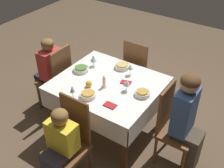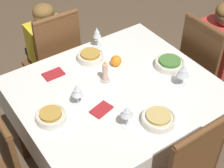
% 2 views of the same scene
% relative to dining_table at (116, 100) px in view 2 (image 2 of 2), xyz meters
% --- Properties ---
extents(ground_plane, '(8.00, 8.00, 0.00)m').
position_rel_dining_table_xyz_m(ground_plane, '(0.00, 0.00, -0.67)').
color(ground_plane, brown).
extents(dining_table, '(1.19, 1.05, 0.77)m').
position_rel_dining_table_xyz_m(dining_table, '(0.00, 0.00, 0.00)').
color(dining_table, white).
rests_on(dining_table, ground_plane).
extents(chair_north, '(0.38, 0.39, 0.99)m').
position_rel_dining_table_xyz_m(chair_north, '(-0.05, 0.76, -0.14)').
color(chair_north, brown).
rests_on(chair_north, ground_plane).
extents(chair_east, '(0.39, 0.38, 0.99)m').
position_rel_dining_table_xyz_m(chair_east, '(0.83, 0.00, -0.14)').
color(chair_east, brown).
rests_on(chair_east, ground_plane).
extents(person_child_yellow, '(0.30, 0.33, 0.98)m').
position_rel_dining_table_xyz_m(person_child_yellow, '(-0.05, 0.93, -0.13)').
color(person_child_yellow, '#383342').
rests_on(person_child_yellow, ground_plane).
extents(person_child_red, '(0.33, 0.30, 1.06)m').
position_rel_dining_table_xyz_m(person_child_red, '(0.99, 0.00, -0.09)').
color(person_child_red, '#282833').
rests_on(person_child_red, ground_plane).
extents(bowl_west, '(0.17, 0.17, 0.06)m').
position_rel_dining_table_xyz_m(bowl_west, '(-0.45, -0.01, 0.12)').
color(bowl_west, silver).
rests_on(bowl_west, dining_table).
extents(wine_glass_west, '(0.07, 0.07, 0.15)m').
position_rel_dining_table_xyz_m(wine_glass_west, '(-0.26, 0.02, 0.20)').
color(wine_glass_west, white).
rests_on(wine_glass_west, dining_table).
extents(bowl_north, '(0.18, 0.18, 0.06)m').
position_rel_dining_table_xyz_m(bowl_north, '(0.03, 0.35, 0.12)').
color(bowl_north, silver).
rests_on(bowl_north, dining_table).
extents(wine_glass_north, '(0.07, 0.07, 0.16)m').
position_rel_dining_table_xyz_m(wine_glass_north, '(0.15, 0.45, 0.21)').
color(wine_glass_north, white).
rests_on(wine_glass_north, dining_table).
extents(bowl_east, '(0.20, 0.20, 0.06)m').
position_rel_dining_table_xyz_m(bowl_east, '(0.42, -0.02, 0.12)').
color(bowl_east, silver).
rests_on(bowl_east, dining_table).
extents(wine_glass_east, '(0.08, 0.08, 0.16)m').
position_rel_dining_table_xyz_m(wine_glass_east, '(0.36, -0.20, 0.21)').
color(wine_glass_east, white).
rests_on(wine_glass_east, dining_table).
extents(bowl_south, '(0.19, 0.19, 0.06)m').
position_rel_dining_table_xyz_m(bowl_south, '(0.03, -0.36, 0.12)').
color(bowl_south, silver).
rests_on(bowl_south, dining_table).
extents(wine_glass_south, '(0.07, 0.07, 0.14)m').
position_rel_dining_table_xyz_m(wine_glass_south, '(-0.13, -0.28, 0.20)').
color(wine_glass_south, white).
rests_on(wine_glass_south, dining_table).
extents(candle_centerpiece, '(0.06, 0.06, 0.16)m').
position_rel_dining_table_xyz_m(candle_centerpiece, '(-0.01, 0.10, 0.16)').
color(candle_centerpiece, beige).
rests_on(candle_centerpiece, dining_table).
extents(orange_fruit, '(0.07, 0.07, 0.07)m').
position_rel_dining_table_xyz_m(orange_fruit, '(0.13, 0.19, 0.13)').
color(orange_fruit, orange).
rests_on(orange_fruit, dining_table).
extents(napkin_red_folded, '(0.14, 0.11, 0.01)m').
position_rel_dining_table_xyz_m(napkin_red_folded, '(-0.18, -0.11, 0.10)').
color(napkin_red_folded, '#AD2328').
rests_on(napkin_red_folded, dining_table).
extents(napkin_spare_side, '(0.13, 0.09, 0.01)m').
position_rel_dining_table_xyz_m(napkin_spare_side, '(-0.26, 0.34, 0.10)').
color(napkin_spare_side, '#AD2328').
rests_on(napkin_spare_side, dining_table).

